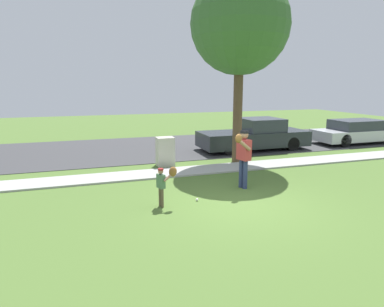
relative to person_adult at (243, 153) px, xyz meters
name	(u,v)px	position (x,y,z in m)	size (l,w,h in m)	color
ground_plane	(196,172)	(-0.69, 2.28, -1.10)	(48.00, 48.00, 0.00)	#4C6B2D
sidewalk_strip	(195,170)	(-0.69, 2.38, -1.07)	(36.00, 1.20, 0.06)	#A3A39E
road_surface	(163,147)	(-0.69, 7.38, -1.09)	(36.00, 6.80, 0.02)	#38383A
person_adult	(243,153)	(0.00, 0.00, 0.00)	(0.67, 0.78, 1.76)	navy
person_child	(164,181)	(-2.62, -0.78, -0.40)	(0.53, 0.35, 1.05)	brown
baseball	(197,200)	(-1.68, -0.66, -1.06)	(0.07, 0.07, 0.07)	white
utility_cabinet	(165,152)	(-1.51, 3.55, -0.54)	(0.65, 0.52, 1.11)	beige
street_tree_near	(240,25)	(1.37, 3.27, 4.16)	(3.75, 3.75, 7.16)	brown
parked_pickup_dark	(255,136)	(3.34, 5.38, -0.42)	(5.20, 1.95, 1.48)	#23282D
parked_sedan_silver	(356,132)	(9.31, 5.27, -0.47)	(4.60, 1.80, 1.23)	silver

